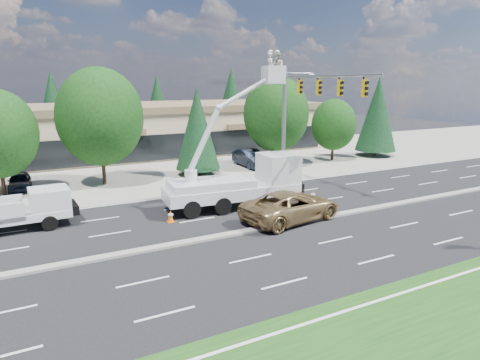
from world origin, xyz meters
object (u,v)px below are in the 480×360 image
utility_pickup (24,214)px  bucket_truck (245,174)px  minivan (291,206)px  signal_mast (301,108)px

utility_pickup → bucket_truck: bearing=-9.6°
minivan → signal_mast: bearing=-47.5°
signal_mast → bucket_truck: size_ratio=1.03×
bucket_truck → minivan: bearing=-69.4°
utility_pickup → bucket_truck: bucket_truck is taller
signal_mast → bucket_truck: bearing=-156.9°
signal_mast → utility_pickup: size_ratio=1.80×
utility_pickup → bucket_truck: (12.82, -1.80, 1.25)m
signal_mast → minivan: (-5.16, -6.44, -5.18)m
bucket_truck → minivan: 4.14m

